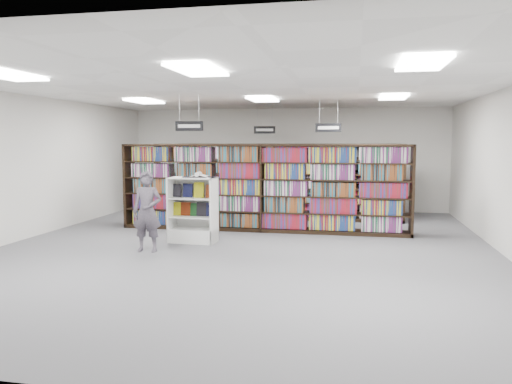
% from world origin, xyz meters
% --- Properties ---
extents(floor, '(12.00, 12.00, 0.00)m').
position_xyz_m(floor, '(0.00, 0.00, 0.00)').
color(floor, '#56565C').
rests_on(floor, ground).
extents(ceiling, '(10.00, 12.00, 0.10)m').
position_xyz_m(ceiling, '(0.00, 0.00, 3.20)').
color(ceiling, white).
rests_on(ceiling, wall_back).
extents(wall_back, '(10.00, 0.10, 3.20)m').
position_xyz_m(wall_back, '(0.00, 6.00, 1.60)').
color(wall_back, silver).
rests_on(wall_back, ground).
extents(wall_front, '(10.00, 0.10, 3.20)m').
position_xyz_m(wall_front, '(0.00, -6.00, 1.60)').
color(wall_front, silver).
rests_on(wall_front, ground).
extents(wall_left, '(0.10, 12.00, 3.20)m').
position_xyz_m(wall_left, '(-5.00, 0.00, 1.60)').
color(wall_left, silver).
rests_on(wall_left, ground).
extents(bookshelf_row_near, '(7.00, 0.60, 2.10)m').
position_xyz_m(bookshelf_row_near, '(0.00, 2.00, 1.05)').
color(bookshelf_row_near, black).
rests_on(bookshelf_row_near, floor).
extents(bookshelf_row_mid, '(7.00, 0.60, 2.10)m').
position_xyz_m(bookshelf_row_mid, '(0.00, 4.00, 1.05)').
color(bookshelf_row_mid, black).
rests_on(bookshelf_row_mid, floor).
extents(bookshelf_row_far, '(7.00, 0.60, 2.10)m').
position_xyz_m(bookshelf_row_far, '(0.00, 5.70, 1.05)').
color(bookshelf_row_far, black).
rests_on(bookshelf_row_far, floor).
extents(aisle_sign_left, '(0.65, 0.02, 0.80)m').
position_xyz_m(aisle_sign_left, '(-1.50, 1.00, 2.53)').
color(aisle_sign_left, '#B2B2B7').
rests_on(aisle_sign_left, ceiling).
extents(aisle_sign_right, '(0.65, 0.02, 0.80)m').
position_xyz_m(aisle_sign_right, '(1.50, 3.00, 2.53)').
color(aisle_sign_right, '#B2B2B7').
rests_on(aisle_sign_right, ceiling).
extents(aisle_sign_center, '(0.65, 0.02, 0.80)m').
position_xyz_m(aisle_sign_center, '(-0.50, 5.00, 2.53)').
color(aisle_sign_center, '#B2B2B7').
rests_on(aisle_sign_center, ceiling).
extents(troffer_front_left, '(0.60, 1.20, 0.04)m').
position_xyz_m(troffer_front_left, '(-3.00, -3.00, 3.16)').
color(troffer_front_left, white).
rests_on(troffer_front_left, ceiling).
extents(troffer_front_center, '(0.60, 1.20, 0.04)m').
position_xyz_m(troffer_front_center, '(0.00, -3.00, 3.16)').
color(troffer_front_center, white).
rests_on(troffer_front_center, ceiling).
extents(troffer_front_right, '(0.60, 1.20, 0.04)m').
position_xyz_m(troffer_front_right, '(3.00, -3.00, 3.16)').
color(troffer_front_right, white).
rests_on(troffer_front_right, ceiling).
extents(troffer_back_left, '(0.60, 1.20, 0.04)m').
position_xyz_m(troffer_back_left, '(-3.00, 2.00, 3.16)').
color(troffer_back_left, white).
rests_on(troffer_back_left, ceiling).
extents(troffer_back_center, '(0.60, 1.20, 0.04)m').
position_xyz_m(troffer_back_center, '(0.00, 2.00, 3.16)').
color(troffer_back_center, white).
rests_on(troffer_back_center, ceiling).
extents(troffer_back_right, '(0.60, 1.20, 0.04)m').
position_xyz_m(troffer_back_right, '(3.00, 2.00, 3.16)').
color(troffer_back_right, white).
rests_on(troffer_back_right, ceiling).
extents(endcap_display, '(1.03, 0.55, 1.41)m').
position_xyz_m(endcap_display, '(-1.22, 0.37, 0.47)').
color(endcap_display, silver).
rests_on(endcap_display, floor).
extents(open_book, '(0.72, 0.47, 0.13)m').
position_xyz_m(open_book, '(-1.09, 0.40, 1.44)').
color(open_book, black).
rests_on(open_book, endcap_display).
extents(shopper, '(0.61, 0.42, 1.59)m').
position_xyz_m(shopper, '(-1.81, -0.70, 0.80)').
color(shopper, '#554E59').
rests_on(shopper, floor).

